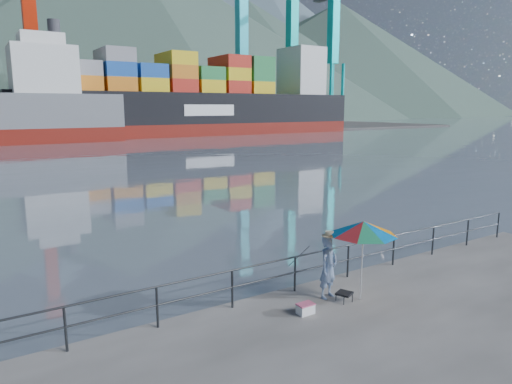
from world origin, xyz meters
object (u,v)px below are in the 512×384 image
fisherman (328,267)px  container_ship (204,103)px  beach_umbrella (363,228)px  cooler_bag (305,309)px

fisherman → container_ship: 79.27m
fisherman → beach_umbrella: size_ratio=0.79×
cooler_bag → container_ship: bearing=66.1°
beach_umbrella → cooler_bag: 2.57m
fisherman → container_ship: size_ratio=0.03×
fisherman → beach_umbrella: 1.42m
fisherman → cooler_bag: 1.43m
fisherman → container_ship: container_ship is taller
beach_umbrella → container_ship: (31.12, 73.06, 3.81)m
cooler_bag → beach_umbrella: bearing=-3.6°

